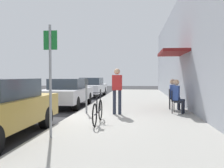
{
  "coord_description": "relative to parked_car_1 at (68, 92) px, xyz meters",
  "views": [
    {
      "loc": [
        2.42,
        -7.9,
        1.55
      ],
      "look_at": [
        0.7,
        8.15,
        1.01
      ],
      "focal_mm": 39.38,
      "sensor_mm": 36.0,
      "label": 1
    }
  ],
  "objects": [
    {
      "name": "parked_car_1",
      "position": [
        0.0,
        0.0,
        0.0
      ],
      "size": [
        1.8,
        4.4,
        1.41
      ],
      "color": "#B7B7BC",
      "rests_on": "ground_plane"
    },
    {
      "name": "bicycle_0",
      "position": [
        2.31,
        -4.68,
        -0.25
      ],
      "size": [
        0.46,
        1.71,
        0.9
      ],
      "color": "black",
      "rests_on": "sidewalk_slab"
    },
    {
      "name": "cafe_chair_0",
      "position": [
        4.97,
        -2.36,
        -0.1
      ],
      "size": [
        0.56,
        0.56,
        0.87
      ],
      "color": "black",
      "rests_on": "sidewalk_slab"
    },
    {
      "name": "parking_meter",
      "position": [
        1.55,
        -2.76,
        0.16
      ],
      "size": [
        0.12,
        0.1,
        1.32
      ],
      "color": "slate",
      "rests_on": "sidewalk_slab"
    },
    {
      "name": "cafe_chair_1",
      "position": [
        4.96,
        -1.38,
        -0.1
      ],
      "size": [
        0.47,
        0.47,
        0.87
      ],
      "color": "black",
      "rests_on": "sidewalk_slab"
    },
    {
      "name": "pedestrian_standing",
      "position": [
        2.74,
        -2.91,
        0.39
      ],
      "size": [
        0.36,
        0.22,
        1.7
      ],
      "color": "#232838",
      "rests_on": "sidewalk_slab"
    },
    {
      "name": "seated_patron_0",
      "position": [
        5.03,
        -2.38,
        0.09
      ],
      "size": [
        0.51,
        0.46,
        1.29
      ],
      "color": "#232838",
      "rests_on": "sidewalk_slab"
    },
    {
      "name": "seated_patron_1",
      "position": [
        5.02,
        -1.39,
        0.09
      ],
      "size": [
        0.44,
        0.38,
        1.29
      ],
      "color": "#232838",
      "rests_on": "sidewalk_slab"
    },
    {
      "name": "ground_plane",
      "position": [
        1.1,
        -4.06,
        -0.73
      ],
      "size": [
        60.0,
        60.0,
        0.0
      ],
      "primitive_type": "plane",
      "color": "#2D2D30"
    },
    {
      "name": "street_sign",
      "position": [
        1.5,
        -6.48,
        0.91
      ],
      "size": [
        0.32,
        0.06,
        2.6
      ],
      "color": "gray",
      "rests_on": "sidewalk_slab"
    },
    {
      "name": "sidewalk_slab",
      "position": [
        3.35,
        -2.06,
        -0.67
      ],
      "size": [
        4.5,
        32.0,
        0.12
      ],
      "primitive_type": "cube",
      "color": "#9E9B93",
      "rests_on": "ground_plane"
    },
    {
      "name": "building_facade",
      "position": [
        5.75,
        -2.05,
        2.09
      ],
      "size": [
        1.4,
        32.0,
        5.64
      ],
      "color": "#999EA8",
      "rests_on": "ground_plane"
    },
    {
      "name": "parked_car_2",
      "position": [
        -0.0,
        6.33,
        -0.0
      ],
      "size": [
        1.8,
        4.4,
        1.41
      ],
      "color": "silver",
      "rests_on": "ground_plane"
    }
  ]
}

